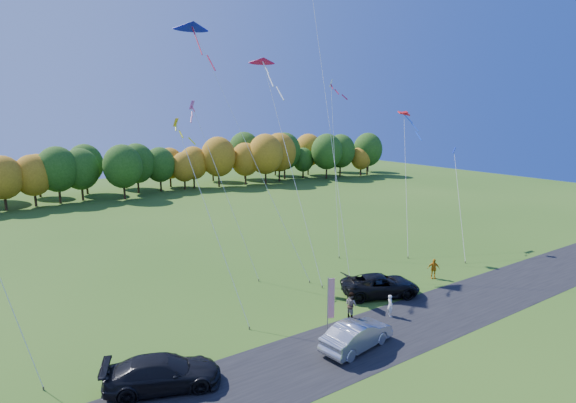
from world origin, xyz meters
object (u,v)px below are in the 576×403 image
person_east (433,269)px  feather_flag (330,298)px  black_suv (380,285)px  silver_sedan (357,335)px

person_east → feather_flag: feather_flag is taller
person_east → feather_flag: size_ratio=0.48×
black_suv → silver_sedan: (-6.88, -4.89, -0.01)m
black_suv → silver_sedan: black_suv is taller
person_east → black_suv: bearing=-141.4°
black_suv → feather_flag: size_ratio=1.66×
person_east → silver_sedan: bearing=-121.9°
feather_flag → black_suv: bearing=18.2°
silver_sedan → person_east: size_ratio=2.89×
silver_sedan → feather_flag: bearing=-11.7°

